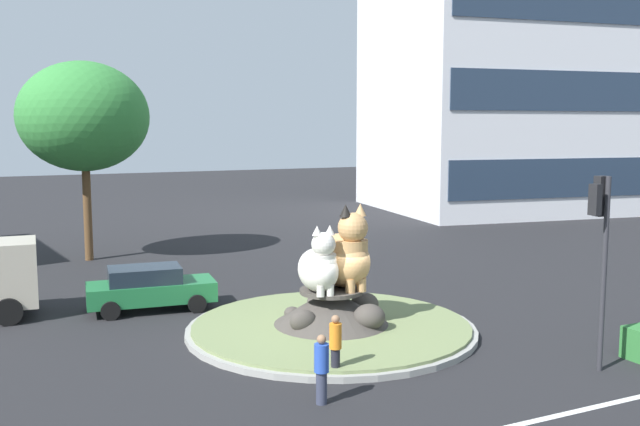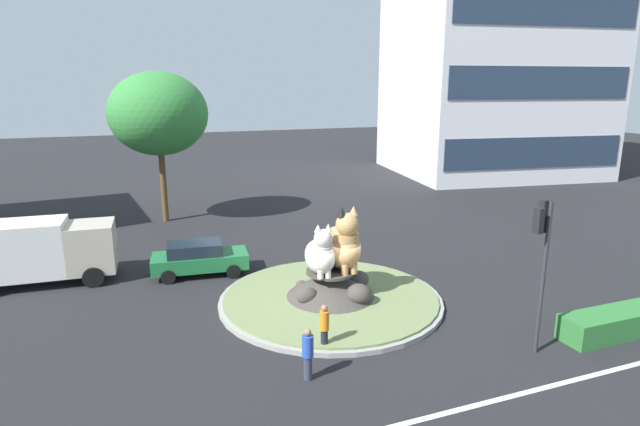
% 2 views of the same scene
% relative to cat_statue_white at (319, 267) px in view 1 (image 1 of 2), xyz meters
% --- Properties ---
extents(ground_plane, '(160.00, 160.00, 0.00)m').
position_rel_cat_statue_white_xyz_m(ground_plane, '(0.50, 0.19, -2.15)').
color(ground_plane, black).
extents(roundabout_island, '(9.09, 9.09, 1.38)m').
position_rel_cat_statue_white_xyz_m(roundabout_island, '(0.52, 0.18, -1.72)').
color(roundabout_island, gray).
rests_on(roundabout_island, ground).
extents(cat_statue_white, '(1.46, 2.08, 2.12)m').
position_rel_cat_statue_white_xyz_m(cat_statue_white, '(0.00, 0.00, 0.00)').
color(cat_statue_white, silver).
rests_on(cat_statue_white, roundabout_island).
extents(cat_statue_calico, '(1.64, 2.65, 2.70)m').
position_rel_cat_statue_white_xyz_m(cat_statue_calico, '(1.01, 0.23, 0.21)').
color(cat_statue_calico, tan).
rests_on(cat_statue_calico, roundabout_island).
extents(traffic_light_mast, '(0.71, 0.54, 5.15)m').
position_rel_cat_statue_white_xyz_m(traffic_light_mast, '(5.26, -5.95, 1.62)').
color(traffic_light_mast, '#2D2D33').
rests_on(traffic_light_mast, ground).
extents(office_tower, '(19.98, 18.12, 29.31)m').
position_rel_cat_statue_white_xyz_m(office_tower, '(27.39, 24.84, 12.50)').
color(office_tower, silver).
rests_on(office_tower, ground).
extents(broadleaf_tree_behind_island, '(6.09, 6.09, 9.48)m').
position_rel_cat_statue_white_xyz_m(broadleaf_tree_behind_island, '(-4.72, 16.01, 4.72)').
color(broadleaf_tree_behind_island, brown).
rests_on(broadleaf_tree_behind_island, ground).
extents(pedestrian_orange_shirt, '(0.32, 0.32, 1.64)m').
position_rel_cat_statue_white_xyz_m(pedestrian_orange_shirt, '(-1.19, -3.46, -1.28)').
color(pedestrian_orange_shirt, black).
rests_on(pedestrian_orange_shirt, ground).
extents(pedestrian_blue_shirt, '(0.35, 0.35, 1.66)m').
position_rel_cat_statue_white_xyz_m(pedestrian_blue_shirt, '(-2.28, -4.90, -1.28)').
color(pedestrian_blue_shirt, '#33384C').
rests_on(pedestrian_blue_shirt, ground).
extents(parked_car_right, '(4.53, 2.35, 1.56)m').
position_rel_cat_statue_white_xyz_m(parked_car_right, '(-4.07, 5.30, -1.34)').
color(parked_car_right, '#1E6B38').
rests_on(parked_car_right, ground).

